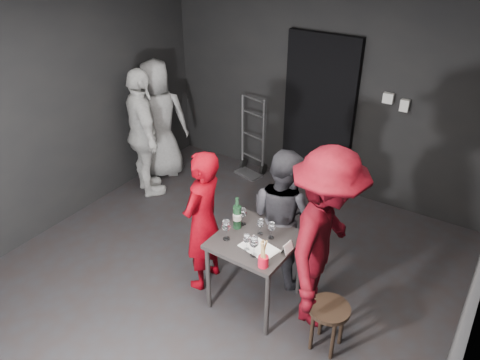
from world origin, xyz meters
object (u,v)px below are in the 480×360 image
Objects in this scene: server_red at (203,221)px; man_maroon at (326,226)px; woman_black at (282,218)px; wine_bottle at (237,216)px; bystander_grey at (157,113)px; bystander_cream at (142,125)px; stool at (329,315)px; tasting_table at (255,247)px; breadstick_cup at (263,254)px; hand_truck at (251,160)px.

man_maroon reaches higher than server_red.
wine_bottle is (-0.25, -0.44, 0.17)m from woman_black.
server_red is 2.43m from bystander_grey.
bystander_cream reaches higher than woman_black.
man_maroon is (1.18, 0.19, 0.29)m from server_red.
stool is at bearing -11.11° from wine_bottle.
stool is (0.83, -0.15, -0.27)m from tasting_table.
tasting_table is 2.89m from bystander_grey.
woman_black reaches higher than breadstick_cup.
hand_truck is 3.50× the size of wine_bottle.
stool is at bearing 81.06° from server_red.
hand_truck is at bearing 118.32° from wine_bottle.
bystander_grey is 5.72× the size of wine_bottle.
hand_truck is 2.43m from server_red.
woman_black reaches higher than tasting_table.
tasting_table is 1.60× the size of stool.
breadstick_cup is at bearing -35.35° from wine_bottle.
breadstick_cup is at bearing 68.76° from server_red.
woman_black is 2.68m from bystander_grey.
woman_black is 0.68× the size of man_maroon.
hand_truck is 1.54× the size of tasting_table.
man_maroon is 0.86m from wine_bottle.
tasting_table is at bearing -44.16° from hand_truck.
bystander_grey is (-1.09, -0.72, 0.73)m from hand_truck.
wine_bottle is (-0.84, -0.09, -0.16)m from man_maroon.
tasting_table is at bearing 89.24° from server_red.
wine_bottle is at bearing 168.89° from stool.
man_maroon is (1.99, -2.04, 0.82)m from hand_truck.
bystander_cream is at bearing 160.04° from stool.
hand_truck is 2.46× the size of stool.
woman_black reaches higher than stool.
hand_truck is at bearing 122.37° from tasting_table.
server_red reaches higher than breadstick_cup.
stool is 3.37m from bystander_cream.
server_red is (0.81, -2.23, 0.53)m from hand_truck.
man_maroon reaches higher than breadstick_cup.
woman_black is (1.40, -1.69, 0.49)m from hand_truck.
tasting_table is at bearing 96.14° from man_maroon.
stool is 3.72m from bystander_grey.
hand_truck is 2.97m from man_maroon.
man_maroon is at bearing 126.50° from stool.
server_red is 0.79m from woman_black.
man_maroon is 6.29× the size of wine_bottle.
bystander_cream is at bearing 156.78° from tasting_table.
hand_truck is 0.77× the size of server_red.
bystander_cream is (-2.29, 0.98, 0.34)m from tasting_table.
wine_bottle is (1.15, -2.13, 0.66)m from hand_truck.
wine_bottle is at bearing -48.21° from hand_truck.
tasting_table is 0.38× the size of bystander_cream.
man_maroon is at bearing -32.18° from hand_truck.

